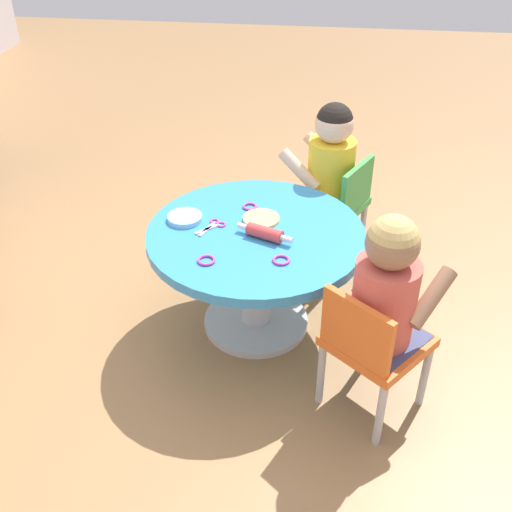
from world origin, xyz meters
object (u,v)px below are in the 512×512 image
object	(u,v)px
craft_table	(256,256)
seated_child_right	(331,159)
child_chair_left	(372,344)
seated_child_left	(387,286)
child_chair_right	(335,205)
craft_scissors	(213,226)
rolling_pin	(265,233)

from	to	relation	value
craft_table	seated_child_right	world-z (taller)	seated_child_right
child_chair_left	seated_child_right	world-z (taller)	seated_child_right
seated_child_left	seated_child_right	distance (m)	0.94
child_chair_right	seated_child_left	bearing A→B (deg)	-169.23
child_chair_right	seated_child_right	xyz separation A→B (m)	(0.02, 0.04, 0.23)
seated_child_right	craft_scissors	world-z (taller)	seated_child_right
child_chair_left	rolling_pin	size ratio (longest dim) A/B	2.41
seated_child_left	rolling_pin	size ratio (longest dim) A/B	2.29
craft_table	rolling_pin	xyz separation A→B (m)	(-0.05, -0.04, 0.14)
child_chair_right	craft_scissors	world-z (taller)	child_chair_right
craft_table	child_chair_right	world-z (taller)	child_chair_right
seated_child_left	craft_scissors	xyz separation A→B (m)	(0.39, 0.64, -0.06)
seated_child_right	child_chair_right	bearing A→B (deg)	-116.60
craft_table	craft_scissors	size ratio (longest dim) A/B	6.04
craft_table	seated_child_left	size ratio (longest dim) A/B	1.66
child_chair_right	rolling_pin	bearing A→B (deg)	155.33
seated_child_left	rolling_pin	distance (m)	0.55
craft_table	child_chair_left	xyz separation A→B (m)	(-0.41, -0.45, -0.04)
craft_table	rolling_pin	world-z (taller)	rolling_pin
child_chair_left	seated_child_left	xyz separation A→B (m)	(0.03, -0.03, 0.23)
seated_child_right	rolling_pin	xyz separation A→B (m)	(-0.59, 0.23, -0.04)
child_chair_left	child_chair_right	xyz separation A→B (m)	(0.93, 0.15, 0.00)
child_chair_left	seated_child_right	size ratio (longest dim) A/B	1.05
seated_child_right	craft_scissors	bearing A→B (deg)	140.60
seated_child_right	craft_scissors	xyz separation A→B (m)	(-0.53, 0.44, -0.06)
child_chair_left	rolling_pin	xyz separation A→B (m)	(0.36, 0.41, 0.19)
rolling_pin	seated_child_right	bearing A→B (deg)	-21.05
child_chair_right	craft_table	bearing A→B (deg)	150.11
craft_table	craft_scissors	world-z (taller)	craft_scissors
craft_scissors	seated_child_right	bearing A→B (deg)	-39.40
craft_table	seated_child_right	bearing A→B (deg)	-26.11
craft_table	craft_scissors	distance (m)	0.21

